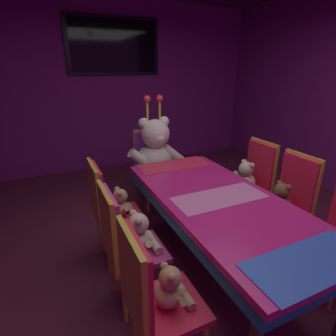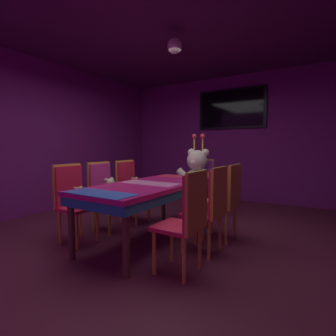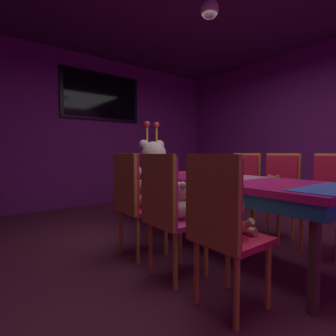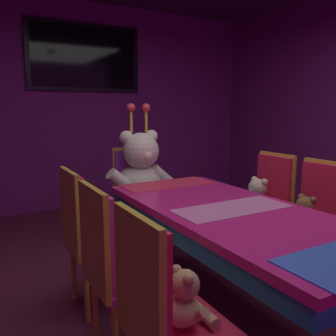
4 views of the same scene
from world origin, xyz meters
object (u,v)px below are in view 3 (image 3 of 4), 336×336
(teddy_left_0, at_px, (234,219))
(pendant_light, at_px, (210,9))
(king_teddy_bear, at_px, (154,169))
(teddy_right_2, at_px, (236,183))
(teddy_right_1, at_px, (272,189))
(chair_right_0, at_px, (332,192))
(chair_left_0, at_px, (220,218))
(chair_right_2, at_px, (243,182))
(wall_tv, at_px, (102,97))
(chair_right_1, at_px, (279,186))
(chair_left_1, at_px, (166,204))
(teddy_left_2, at_px, (145,196))
(teddy_left_1, at_px, (180,203))
(throne_chair, at_px, (147,180))
(banquet_table, at_px, (234,188))
(chair_left_2, at_px, (132,195))

(teddy_left_0, distance_m, pendant_light, 2.35)
(king_teddy_bear, bearing_deg, teddy_left_0, -19.95)
(teddy_left_0, height_order, teddy_right_2, teddy_right_2)
(pendant_light, bearing_deg, teddy_right_1, -35.95)
(pendant_light, bearing_deg, chair_right_0, -53.12)
(teddy_right_1, bearing_deg, chair_left_0, 19.61)
(teddy_right_1, bearing_deg, chair_right_2, -106.58)
(teddy_right_1, xyz_separation_m, wall_tv, (-0.70, 3.10, 1.47))
(chair_right_0, height_order, chair_right_1, same)
(chair_right_1, distance_m, pendant_light, 2.13)
(chair_right_1, bearing_deg, teddy_right_2, -74.96)
(chair_left_1, relative_size, chair_right_0, 1.00)
(teddy_right_1, distance_m, king_teddy_bear, 1.54)
(teddy_left_2, xyz_separation_m, teddy_right_2, (1.39, -0.03, 0.03))
(teddy_left_1, distance_m, chair_right_1, 1.54)
(chair_right_1, relative_size, throne_chair, 1.00)
(chair_right_1, height_order, wall_tv, wall_tv)
(chair_right_1, height_order, teddy_right_1, chair_right_1)
(teddy_right_1, bearing_deg, teddy_left_1, 0.44)
(teddy_right_1, relative_size, chair_right_2, 0.30)
(banquet_table, relative_size, chair_right_2, 2.05)
(chair_left_0, distance_m, king_teddy_bear, 2.09)
(chair_left_0, relative_size, wall_tv, 0.65)
(banquet_table, bearing_deg, teddy_right_2, 36.47)
(banquet_table, relative_size, king_teddy_bear, 2.09)
(teddy_left_2, xyz_separation_m, chair_right_1, (1.52, -0.54, 0.02))
(chair_right_0, bearing_deg, teddy_right_2, -82.62)
(chair_left_2, height_order, chair_right_2, same)
(chair_right_0, bearing_deg, banquet_table, -32.98)
(banquet_table, distance_m, chair_right_2, 1.00)
(teddy_left_0, height_order, chair_left_1, chair_left_1)
(chair_right_1, bearing_deg, chair_left_1, 0.36)
(teddy_left_0, bearing_deg, teddy_right_1, 21.43)
(teddy_left_0, relative_size, teddy_left_1, 0.84)
(chair_right_1, height_order, teddy_right_2, chair_right_1)
(banquet_table, distance_m, chair_left_2, 0.99)
(chair_left_2, xyz_separation_m, teddy_right_1, (1.52, -0.54, -0.02))
(chair_left_1, bearing_deg, pendant_light, 25.41)
(teddy_left_0, height_order, chair_right_2, chair_right_2)
(teddy_left_2, height_order, teddy_right_1, teddy_right_1)
(teddy_left_1, relative_size, chair_right_1, 0.33)
(throne_chair, distance_m, pendant_light, 2.24)
(chair_right_1, xyz_separation_m, teddy_right_2, (-0.14, 0.51, 0.00))
(chair_left_2, distance_m, pendant_light, 2.16)
(teddy_left_0, height_order, teddy_left_2, teddy_left_2)
(banquet_table, height_order, teddy_left_2, banquet_table)
(chair_left_1, distance_m, chair_right_1, 1.68)
(banquet_table, relative_size, teddy_left_2, 7.23)
(teddy_left_1, relative_size, teddy_right_2, 0.94)
(king_teddy_bear, relative_size, pendant_light, 4.83)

